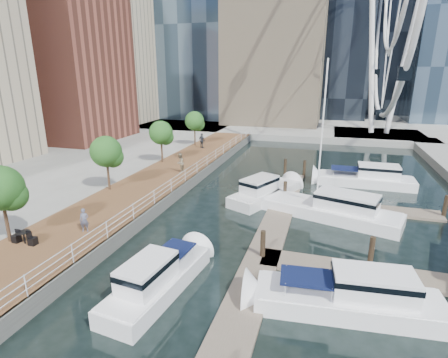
% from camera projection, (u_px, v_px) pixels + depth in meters
% --- Properties ---
extents(ground, '(520.00, 520.00, 0.00)m').
position_uv_depth(ground, '(152.00, 344.00, 14.15)').
color(ground, black).
rests_on(ground, ground).
extents(boardwalk, '(6.00, 60.00, 1.00)m').
position_uv_depth(boardwalk, '(141.00, 194.00, 30.23)').
color(boardwalk, brown).
rests_on(boardwalk, ground).
extents(seawall, '(0.25, 60.00, 1.00)m').
position_uv_depth(seawall, '(173.00, 197.00, 29.40)').
color(seawall, '#595954').
rests_on(seawall, ground).
extents(land_far, '(200.00, 114.00, 1.00)m').
position_uv_depth(land_far, '(310.00, 107.00, 107.41)').
color(land_far, gray).
rests_on(land_far, ground).
extents(pier, '(14.00, 12.00, 1.00)m').
position_uv_depth(pier, '(378.00, 136.00, 57.75)').
color(pier, gray).
rests_on(pier, ground).
extents(railing, '(0.10, 60.00, 1.05)m').
position_uv_depth(railing, '(171.00, 186.00, 29.13)').
color(railing, white).
rests_on(railing, boardwalk).
extents(floating_docks, '(16.00, 34.00, 2.60)m').
position_uv_depth(floating_docks, '(350.00, 248.00, 20.94)').
color(floating_docks, '#6D6051').
rests_on(floating_docks, ground).
extents(midrise_condos, '(19.00, 67.00, 28.00)m').
position_uv_depth(midrise_condos, '(8.00, 49.00, 44.08)').
color(midrise_condos, '#BCAD8E').
rests_on(midrise_condos, ground).
extents(street_trees, '(2.60, 42.60, 4.60)m').
position_uv_depth(street_trees, '(106.00, 152.00, 28.87)').
color(street_trees, '#3F2B1C').
rests_on(street_trees, ground).
extents(yacht_foreground, '(9.37, 3.33, 2.15)m').
position_uv_depth(yacht_foreground, '(346.00, 311.00, 16.13)').
color(yacht_foreground, white).
rests_on(yacht_foreground, ground).
extents(pedestrian_near, '(0.65, 0.56, 1.51)m').
position_uv_depth(pedestrian_near, '(84.00, 220.00, 21.72)').
color(pedestrian_near, '#50546B').
rests_on(pedestrian_near, boardwalk).
extents(pedestrian_mid, '(0.80, 0.99, 1.95)m').
position_uv_depth(pedestrian_mid, '(180.00, 163.00, 34.62)').
color(pedestrian_mid, '#85765C').
rests_on(pedestrian_mid, boardwalk).
extents(pedestrian_far, '(1.25, 0.97, 1.98)m').
position_uv_depth(pedestrian_far, '(202.00, 141.00, 45.92)').
color(pedestrian_far, '#2D3138').
rests_on(pedestrian_far, boardwalk).
extents(moored_yachts, '(21.68, 34.43, 11.50)m').
position_uv_depth(moored_yachts, '(341.00, 229.00, 24.65)').
color(moored_yachts, white).
rests_on(moored_yachts, ground).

